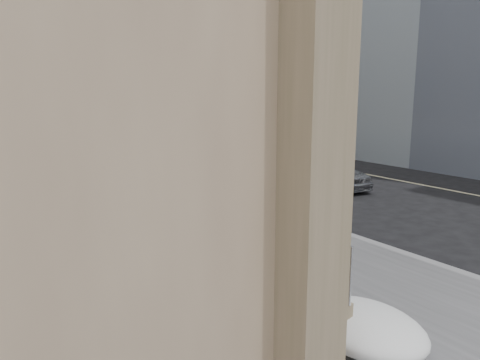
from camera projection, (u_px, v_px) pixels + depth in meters
name	position (u px, v px, depth m)	size (l,w,h in m)	color
ground	(334.00, 286.00, 9.59)	(140.00, 140.00, 0.00)	black
sidewalk	(141.00, 194.00, 17.66)	(5.00, 80.00, 0.12)	#48474A
curb	(202.00, 186.00, 19.12)	(0.24, 80.00, 0.12)	slate
lane_line	(338.00, 169.00, 23.51)	(0.15, 70.00, 0.01)	#BFB78C
far_podium	(403.00, 125.00, 25.91)	(2.00, 80.00, 4.00)	#6E6347
bg_building_mid	(7.00, 5.00, 57.58)	(30.00, 12.00, 28.00)	slate
streetlight_mid	(159.00, 75.00, 21.54)	(1.71, 0.24, 8.00)	#2D2D30
streetlight_far	(53.00, 80.00, 37.70)	(1.71, 0.24, 8.00)	#2D2D30
traffic_signal	(91.00, 88.00, 27.75)	(4.10, 0.22, 6.00)	#2D2D30
snow_bank	(123.00, 198.00, 15.26)	(1.70, 18.10, 0.76)	silver
mounted_horse_left	(187.00, 181.00, 14.20)	(1.52, 2.60, 2.69)	#553419
mounted_horse_right	(276.00, 185.00, 13.69)	(2.08, 2.19, 2.63)	#4F2D16
pedestrian	(278.00, 204.00, 12.38)	(1.02, 0.42, 1.74)	black
car_silver	(331.00, 171.00, 19.15)	(1.59, 3.96, 1.35)	#9C9DA3
car_grey	(285.00, 144.00, 28.65)	(1.76, 4.32, 1.25)	#57595F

